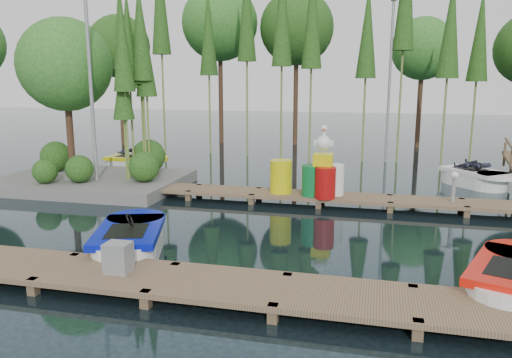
% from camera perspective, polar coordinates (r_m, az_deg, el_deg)
% --- Properties ---
extents(ground_plane, '(90.00, 90.00, 0.00)m').
position_cam_1_polar(ground_plane, '(13.22, -2.63, -4.99)').
color(ground_plane, '#1C2D35').
extents(near_dock, '(18.00, 1.50, 0.50)m').
position_cam_1_polar(near_dock, '(9.16, -10.75, -11.24)').
color(near_dock, brown).
rests_on(near_dock, ground).
extents(far_dock, '(15.00, 1.20, 0.50)m').
position_cam_1_polar(far_dock, '(15.29, 3.61, -1.85)').
color(far_dock, brown).
rests_on(far_dock, ground).
extents(island, '(6.20, 4.20, 6.75)m').
position_cam_1_polar(island, '(18.36, -19.13, 9.08)').
color(island, slate).
rests_on(island, ground).
extents(tree_screen, '(34.42, 18.53, 10.31)m').
position_cam_1_polar(tree_screen, '(23.56, -0.16, 17.22)').
color(tree_screen, '#432B1C').
rests_on(tree_screen, ground).
extents(lamp_island, '(0.30, 0.30, 7.25)m').
position_cam_1_polar(lamp_island, '(17.26, -18.52, 12.60)').
color(lamp_island, gray).
rests_on(lamp_island, ground).
extents(lamp_rear, '(0.30, 0.30, 7.25)m').
position_cam_1_polar(lamp_rear, '(23.17, 15.10, 12.34)').
color(lamp_rear, gray).
rests_on(lamp_rear, ground).
extents(boat_blue, '(2.12, 3.15, 0.97)m').
position_cam_1_polar(boat_blue, '(11.16, -14.20, -6.96)').
color(boat_blue, white).
rests_on(boat_blue, ground).
extents(boat_yellow_far, '(2.76, 1.29, 1.37)m').
position_cam_1_polar(boat_yellow_far, '(21.32, -13.67, 1.80)').
color(boat_yellow_far, white).
rests_on(boat_yellow_far, ground).
extents(boat_white_far, '(2.74, 2.96, 1.32)m').
position_cam_1_polar(boat_white_far, '(19.18, 23.76, 0.12)').
color(boat_white_far, white).
rests_on(boat_white_far, ground).
extents(utility_cabinet, '(0.45, 0.38, 0.55)m').
position_cam_1_polar(utility_cabinet, '(9.39, -15.47, -8.65)').
color(utility_cabinet, gray).
rests_on(utility_cabinet, near_dock).
extents(yellow_barrel, '(0.67, 0.67, 1.01)m').
position_cam_1_polar(yellow_barrel, '(15.21, 2.87, 0.30)').
color(yellow_barrel, '#D4CC0B').
rests_on(yellow_barrel, far_dock).
extents(drum_cluster, '(1.22, 1.12, 2.10)m').
position_cam_1_polar(drum_cluster, '(14.85, 7.74, 0.39)').
color(drum_cluster, '#0B682C').
rests_on(drum_cluster, far_dock).
extents(seagull_post, '(0.55, 0.30, 0.87)m').
position_cam_1_polar(seagull_post, '(15.08, 21.71, -0.26)').
color(seagull_post, gray).
rests_on(seagull_post, far_dock).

